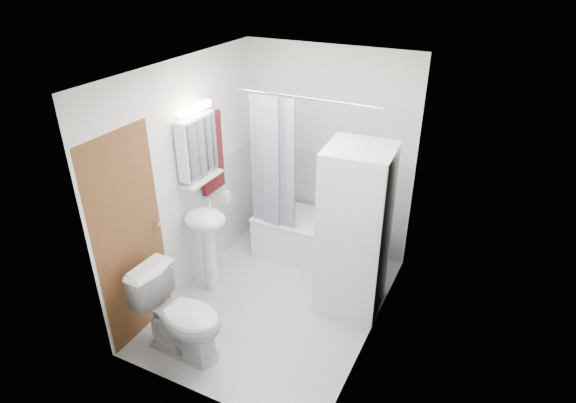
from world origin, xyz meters
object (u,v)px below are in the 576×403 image
at_px(washer_dryer, 354,232).
at_px(toilet, 181,315).
at_px(sink, 206,232).
at_px(bathtub, 313,237).

height_order(washer_dryer, toilet, washer_dryer).
bearing_deg(sink, washer_dryer, 16.21).
height_order(bathtub, toilet, toilet).
bearing_deg(washer_dryer, toilet, -135.64).
bearing_deg(sink, toilet, -70.73).
relative_size(sink, washer_dryer, 0.60).
bearing_deg(toilet, washer_dryer, -38.46).
relative_size(washer_dryer, toilet, 2.10).
relative_size(bathtub, washer_dryer, 0.78).
distance_m(bathtub, washer_dryer, 1.06).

